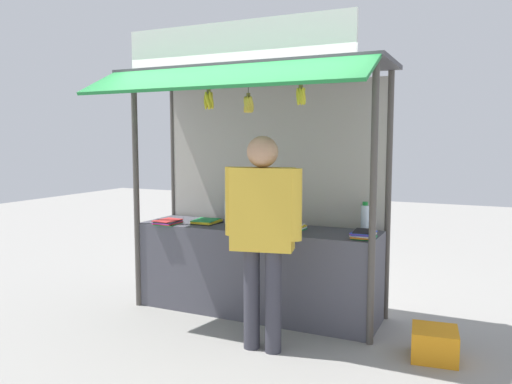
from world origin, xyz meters
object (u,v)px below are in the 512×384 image
at_px(magazine_stack_front_left, 207,222).
at_px(magazine_stack_front_right, 293,228).
at_px(vendor_person, 262,223).
at_px(water_bottle_far_right, 228,212).
at_px(magazine_stack_rear_center, 364,234).
at_px(banana_bunch_inner_right, 301,96).
at_px(magazine_stack_back_right, 168,222).
at_px(plastic_crate, 435,344).
at_px(water_bottle_far_left, 365,217).
at_px(banana_bunch_leftmost, 248,104).
at_px(water_bottle_center, 266,212).
at_px(water_bottle_right, 255,214).
at_px(banana_bunch_inner_left, 209,100).

bearing_deg(magazine_stack_front_left, magazine_stack_front_right, -0.06).
height_order(magazine_stack_front_right, vendor_person, vendor_person).
relative_size(water_bottle_far_right, magazine_stack_front_right, 0.90).
height_order(magazine_stack_rear_center, banana_bunch_inner_right, banana_bunch_inner_right).
height_order(magazine_stack_back_right, plastic_crate, magazine_stack_back_right).
bearing_deg(water_bottle_far_left, magazine_stack_front_left, -170.85).
relative_size(water_bottle_far_right, banana_bunch_leftmost, 0.85).
xyz_separation_m(water_bottle_far_left, banana_bunch_leftmost, (-0.91, -0.65, 1.05)).
xyz_separation_m(water_bottle_center, magazine_stack_front_right, (0.34, -0.13, -0.11)).
xyz_separation_m(water_bottle_right, water_bottle_far_left, (1.07, 0.18, 0.01)).
relative_size(magazine_stack_front_right, banana_bunch_inner_right, 1.14).
xyz_separation_m(water_bottle_far_right, banana_bunch_inner_left, (0.06, -0.48, 1.10)).
height_order(water_bottle_far_right, water_bottle_far_left, water_bottle_far_left).
height_order(magazine_stack_front_right, magazine_stack_rear_center, magazine_stack_rear_center).
height_order(water_bottle_far_right, magazine_stack_back_right, water_bottle_far_right).
relative_size(water_bottle_far_left, banana_bunch_inner_right, 1.07).
bearing_deg(water_bottle_right, vendor_person, -61.33).
distance_m(water_bottle_right, magazine_stack_rear_center, 1.16).
distance_m(water_bottle_far_left, banana_bunch_inner_left, 1.83).
distance_m(banana_bunch_inner_right, plastic_crate, 2.29).
relative_size(water_bottle_center, plastic_crate, 0.86).
bearing_deg(water_bottle_right, magazine_stack_front_left, -171.15).
xyz_separation_m(banana_bunch_inner_right, banana_bunch_inner_left, (-0.90, -0.00, -0.01)).
xyz_separation_m(water_bottle_right, banana_bunch_inner_right, (0.65, -0.47, 1.11)).
height_order(water_bottle_far_left, banana_bunch_leftmost, banana_bunch_leftmost).
distance_m(water_bottle_far_right, vendor_person, 1.17).
bearing_deg(magazine_stack_front_left, magazine_stack_back_right, -149.31).
bearing_deg(banana_bunch_leftmost, plastic_crate, 0.76).
relative_size(water_bottle_far_right, magazine_stack_rear_center, 0.96).
relative_size(water_bottle_far_left, plastic_crate, 0.80).
height_order(banana_bunch_leftmost, vendor_person, banana_bunch_leftmost).
distance_m(banana_bunch_inner_right, banana_bunch_inner_left, 0.90).
bearing_deg(water_bottle_center, banana_bunch_leftmost, -84.16).
height_order(water_bottle_right, magazine_stack_rear_center, water_bottle_right).
height_order(water_bottle_far_left, magazine_stack_rear_center, water_bottle_far_left).
relative_size(magazine_stack_front_left, banana_bunch_leftmost, 0.95).
bearing_deg(banana_bunch_inner_right, magazine_stack_back_right, 172.81).
bearing_deg(magazine_stack_front_left, water_bottle_far_right, 22.58).
bearing_deg(banana_bunch_inner_left, magazine_stack_rear_center, 11.92).
xyz_separation_m(water_bottle_right, banana_bunch_leftmost, (0.16, -0.47, 1.05)).
bearing_deg(magazine_stack_back_right, water_bottle_right, 18.29).
relative_size(magazine_stack_front_left, plastic_crate, 0.86).
xyz_separation_m(magazine_stack_front_left, plastic_crate, (2.30, -0.37, -0.77)).
distance_m(water_bottle_far_left, plastic_crate, 1.30).
bearing_deg(water_bottle_right, water_bottle_far_left, 9.29).
height_order(banana_bunch_leftmost, banana_bunch_inner_left, same).
bearing_deg(magazine_stack_rear_center, water_bottle_far_right, 172.62).
xyz_separation_m(banana_bunch_leftmost, vendor_person, (0.32, -0.40, -0.98)).
height_order(magazine_stack_back_right, vendor_person, vendor_person).
height_order(vendor_person, plastic_crate, vendor_person).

